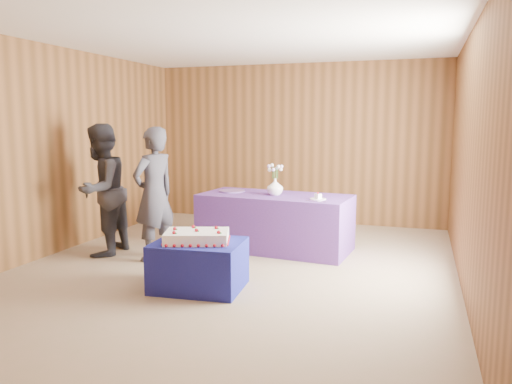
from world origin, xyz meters
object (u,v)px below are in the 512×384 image
at_px(cake_table, 199,265).
at_px(guest_right, 101,190).
at_px(guest_left, 154,194).
at_px(serving_table, 275,222).
at_px(sheet_cake, 197,237).
at_px(vase, 275,187).

distance_m(cake_table, guest_right, 2.04).
bearing_deg(guest_left, cake_table, 70.00).
height_order(cake_table, serving_table, serving_table).
height_order(sheet_cake, guest_right, guest_right).
bearing_deg(serving_table, cake_table, -94.14).
bearing_deg(serving_table, guest_right, -149.82).
height_order(cake_table, guest_right, guest_right).
relative_size(serving_table, vase, 8.93).
bearing_deg(guest_right, serving_table, 111.75).
bearing_deg(guest_right, guest_left, 85.87).
bearing_deg(sheet_cake, vase, 61.84).
height_order(serving_table, guest_left, guest_left).
bearing_deg(cake_table, serving_table, 75.63).
bearing_deg(cake_table, vase, 75.25).
distance_m(sheet_cake, guest_left, 1.33).
bearing_deg(guest_left, guest_right, -70.81).
height_order(serving_table, guest_right, guest_right).
height_order(sheet_cake, guest_left, guest_left).
relative_size(serving_table, sheet_cake, 2.59).
height_order(vase, guest_left, guest_left).
relative_size(serving_table, guest_right, 1.18).
relative_size(serving_table, guest_left, 1.20).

